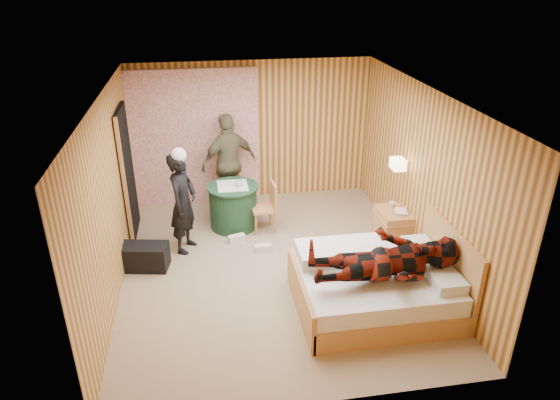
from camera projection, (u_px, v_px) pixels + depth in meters
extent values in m
cube|color=#9E8467|center=(274.00, 267.00, 7.18)|extent=(4.20, 5.00, 0.01)
cube|color=white|center=(273.00, 95.00, 6.11)|extent=(4.20, 5.00, 0.01)
cube|color=#E4AB57|center=(252.00, 132.00, 8.87)|extent=(4.20, 0.02, 2.50)
cube|color=#E4AB57|center=(110.00, 199.00, 6.33)|extent=(0.02, 5.00, 2.50)
cube|color=#E4AB57|center=(422.00, 178.00, 6.95)|extent=(0.02, 5.00, 2.50)
cube|color=silver|center=(196.00, 138.00, 8.68)|extent=(2.20, 0.08, 2.40)
cube|color=black|center=(128.00, 174.00, 7.68)|extent=(0.06, 0.90, 2.05)
cylinder|color=gold|center=(403.00, 164.00, 7.31)|extent=(0.18, 0.04, 0.04)
cube|color=beige|center=(398.00, 164.00, 7.30)|extent=(0.18, 0.24, 0.16)
cube|color=tan|center=(373.00, 298.00, 6.29)|extent=(1.87, 1.49, 0.28)
cube|color=white|center=(374.00, 281.00, 6.18)|extent=(1.81, 1.44, 0.23)
cube|color=tan|center=(301.00, 297.00, 6.10)|extent=(0.06, 1.49, 0.52)
cube|color=tan|center=(448.00, 266.00, 6.27)|extent=(0.06, 1.49, 1.03)
cube|color=silver|center=(445.00, 279.00, 5.89)|extent=(0.35, 0.51, 0.13)
cube|color=silver|center=(420.00, 248.00, 6.53)|extent=(0.35, 0.51, 0.13)
cube|color=white|center=(341.00, 251.00, 6.42)|extent=(1.12, 0.56, 0.17)
cube|color=tan|center=(392.00, 229.00, 7.60)|extent=(0.44, 0.60, 0.60)
cube|color=tan|center=(394.00, 218.00, 7.52)|extent=(0.46, 0.62, 0.03)
cylinder|color=#1F4425|center=(233.00, 207.00, 8.16)|extent=(0.77, 0.77, 0.70)
cylinder|color=#1F4425|center=(233.00, 187.00, 8.01)|extent=(0.83, 0.83, 0.03)
cube|color=silver|center=(232.00, 186.00, 8.00)|extent=(0.58, 0.58, 0.01)
cube|color=tan|center=(231.00, 187.00, 8.64)|extent=(0.50, 0.50, 0.05)
cube|color=tan|center=(227.00, 170.00, 8.69)|extent=(0.42, 0.12, 0.46)
cylinder|color=tan|center=(224.00, 205.00, 8.54)|extent=(0.04, 0.04, 0.43)
cylinder|color=tan|center=(238.00, 194.00, 8.93)|extent=(0.04, 0.04, 0.43)
cube|color=tan|center=(263.00, 208.00, 8.00)|extent=(0.40, 0.40, 0.04)
cube|color=tan|center=(273.00, 195.00, 7.94)|extent=(0.06, 0.38, 0.41)
cylinder|color=tan|center=(252.00, 217.00, 8.19)|extent=(0.04, 0.04, 0.38)
cylinder|color=tan|center=(275.00, 223.00, 7.99)|extent=(0.04, 0.04, 0.38)
cube|color=black|center=(145.00, 257.00, 7.08)|extent=(0.70, 0.46, 0.37)
cube|color=silver|center=(237.00, 239.00, 7.81)|extent=(0.28, 0.17, 0.12)
cube|color=silver|center=(263.00, 248.00, 7.55)|extent=(0.26, 0.12, 0.11)
imported|color=black|center=(183.00, 203.00, 7.32)|extent=(0.56, 0.66, 1.55)
imported|color=brown|center=(229.00, 163.00, 8.56)|extent=(1.09, 0.79, 1.72)
imported|color=#641409|center=(388.00, 251.00, 5.78)|extent=(0.86, 0.67, 1.77)
imported|color=silver|center=(396.00, 212.00, 7.42)|extent=(0.21, 0.26, 0.02)
imported|color=silver|center=(396.00, 211.00, 7.41)|extent=(0.22, 0.26, 0.02)
imported|color=silver|center=(391.00, 205.00, 7.56)|extent=(0.11, 0.11, 0.09)
imported|color=silver|center=(239.00, 183.00, 7.95)|extent=(0.13, 0.13, 0.10)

